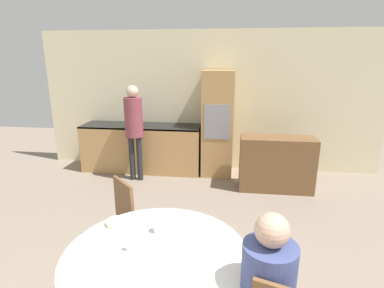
# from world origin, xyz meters

# --- Properties ---
(wall_back) EXTENTS (6.40, 0.05, 2.60)m
(wall_back) POSITION_xyz_m (0.00, 5.17, 1.30)
(wall_back) COLOR beige
(wall_back) RESTS_ON ground_plane
(kitchen_counter) EXTENTS (2.23, 0.60, 0.89)m
(kitchen_counter) POSITION_xyz_m (-1.23, 4.83, 0.46)
(kitchen_counter) COLOR tan
(kitchen_counter) RESTS_ON ground_plane
(oven_unit) EXTENTS (0.55, 0.59, 1.90)m
(oven_unit) POSITION_xyz_m (0.20, 4.83, 0.95)
(oven_unit) COLOR tan
(oven_unit) RESTS_ON ground_plane
(sideboard) EXTENTS (1.17, 0.45, 0.89)m
(sideboard) POSITION_xyz_m (1.19, 4.22, 0.44)
(sideboard) COLOR brown
(sideboard) RESTS_ON ground_plane
(dining_table) EXTENTS (1.32, 1.32, 0.76)m
(dining_table) POSITION_xyz_m (-0.07, 1.28, 0.55)
(dining_table) COLOR brown
(dining_table) RESTS_ON ground_plane
(chair_far_left) EXTENTS (0.57, 0.57, 0.95)m
(chair_far_left) POSITION_xyz_m (-0.66, 2.01, 0.52)
(chair_far_left) COLOR brown
(chair_far_left) RESTS_ON ground_plane
(person_standing) EXTENTS (0.31, 0.31, 1.67)m
(person_standing) POSITION_xyz_m (-1.20, 4.33, 1.04)
(person_standing) COLOR #262628
(person_standing) RESTS_ON ground_plane
(cup) EXTENTS (0.07, 0.07, 0.09)m
(cup) POSITION_xyz_m (-0.12, 1.54, 0.81)
(cup) COLOR white
(cup) RESTS_ON dining_table
(bowl_near) EXTENTS (0.17, 0.17, 0.04)m
(bowl_near) POSITION_xyz_m (-0.49, 1.61, 0.78)
(bowl_near) COLOR beige
(bowl_near) RESTS_ON dining_table
(salt_shaker) EXTENTS (0.03, 0.03, 0.09)m
(salt_shaker) POSITION_xyz_m (-0.27, 1.28, 0.80)
(salt_shaker) COLOR white
(salt_shaker) RESTS_ON dining_table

